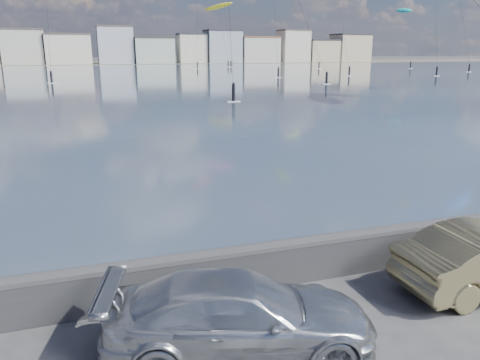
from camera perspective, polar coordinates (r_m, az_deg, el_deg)
name	(u,v)px	position (r m, az deg, el deg)	size (l,w,h in m)	color
bay_water	(94,77)	(98.00, -17.33, 11.84)	(500.00, 177.00, 0.00)	#2E3B52
far_shore_strip	(86,63)	(206.41, -18.23, 13.39)	(500.00, 60.00, 0.00)	#4C473D
seawall	(215,270)	(10.45, -3.01, -10.90)	(400.00, 0.36, 1.08)	#28282B
far_buildings	(89,48)	(192.37, -17.92, 15.10)	(240.79, 13.26, 14.60)	beige
car_silver	(240,315)	(8.62, -0.02, -16.14)	(1.97, 4.83, 1.40)	#B7BABF
kitesurfer_0	(404,11)	(154.55, 19.35, 18.82)	(3.54, 11.39, 17.85)	#19BFBF
kitesurfer_13	(219,7)	(160.37, -2.60, 20.30)	(9.63, 11.21, 20.56)	yellow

